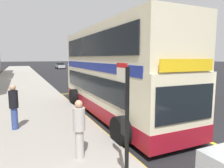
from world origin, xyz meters
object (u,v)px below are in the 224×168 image
Objects in this scene: parked_car_silver_kerbside at (60,66)px; double_decker_bus at (113,75)px; pedestrian_waiting_near_sign at (14,105)px; pedestrian_further_back at (79,127)px; bus_stop_sign at (125,115)px.

double_decker_bus is at bearing -95.98° from parked_car_silver_kerbside.
pedestrian_further_back is at bearing -62.68° from pedestrian_waiting_near_sign.
pedestrian_further_back is (1.70, -3.28, -0.07)m from pedestrian_waiting_near_sign.
parked_car_silver_kerbside is at bearing 83.20° from double_decker_bus.
parked_car_silver_kerbside is 2.54× the size of pedestrian_further_back.
parked_car_silver_kerbside is 46.71m from pedestrian_waiting_near_sign.
pedestrian_further_back is at bearing -98.80° from parked_car_silver_kerbside.
pedestrian_further_back is at bearing 111.57° from bus_stop_sign.
double_decker_bus is 5.20m from pedestrian_further_back.
pedestrian_further_back is at bearing -125.34° from double_decker_bus.
bus_stop_sign is 1.79m from pedestrian_further_back.
bus_stop_sign is at bearing -97.83° from parked_car_silver_kerbside.
double_decker_bus reaches higher than parked_car_silver_kerbside.
parked_car_silver_kerbside is (7.67, 50.45, -0.92)m from bus_stop_sign.
double_decker_bus is 6.17m from bus_stop_sign.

